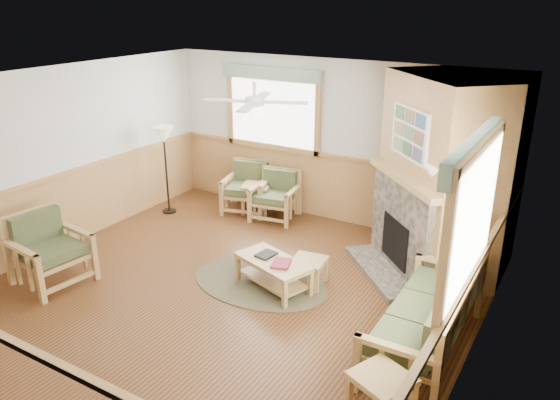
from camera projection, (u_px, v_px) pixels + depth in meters
The scene contains 22 objects.
floor at pixel (226, 294), 7.08m from camera, with size 6.00×6.00×0.01m, color #543017.
ceiling at pixel (217, 83), 6.12m from camera, with size 6.00×6.00×0.01m, color white.
wall_back at pixel (331, 142), 9.00m from camera, with size 6.00×0.02×2.70m, color silver.
wall_left at pixel (58, 160), 8.04m from camera, with size 0.02×6.00×2.70m, color silver.
wall_right at pixel (478, 253), 5.15m from camera, with size 0.02×6.00×2.70m, color silver.
wainscot at pixel (224, 255), 6.88m from camera, with size 6.00×6.00×1.10m, color #AF7F47, non-canonical shape.
fireplace at pixel (438, 178), 7.25m from camera, with size 2.20×2.20×2.70m, color #AF7F47, non-canonical shape.
window_back at pixel (273, 65), 9.08m from camera, with size 1.90×0.16×1.50m, color white, non-canonical shape.
window_right at pixel (485, 135), 4.59m from camera, with size 0.16×1.90×1.50m, color white, non-canonical shape.
ceiling_fan at pixel (255, 86), 6.23m from camera, with size 1.24×1.24×0.36m, color white, non-canonical shape.
sofa at pixel (426, 313), 5.79m from camera, with size 0.83×2.01×0.93m, color tan, non-canonical shape.
armchair_back_left at pixel (247, 188), 9.64m from camera, with size 0.77×0.77×0.86m, color tan, non-canonical shape.
armchair_back_right at pixel (275, 196), 9.31m from camera, with size 0.73×0.73×0.82m, color tan, non-canonical shape.
armchair_left at pixel (50, 250), 7.20m from camera, with size 0.85×0.85×0.95m, color tan, non-canonical shape.
coffee_table at pixel (273, 274), 7.14m from camera, with size 1.03×0.51×0.41m, color tan, non-canonical shape.
end_table_chairs at pixel (256, 199), 9.60m from camera, with size 0.47×0.45×0.53m, color tan, non-canonical shape.
footstool at pixel (308, 272), 7.23m from camera, with size 0.43×0.43×0.37m, color tan, non-canonical shape.
braided_rug at pixel (260, 282), 7.33m from camera, with size 1.93×1.93×0.01m, color #4C462E.
floor_lamp_left at pixel (166, 170), 9.45m from camera, with size 0.36×0.36×1.56m, color black, non-canonical shape.
floor_lamp_right at pixel (434, 231), 6.83m from camera, with size 0.40×0.40×1.73m, color black, non-canonical shape.
book_red at pixel (281, 262), 6.94m from camera, with size 0.22×0.30×0.03m, color maroon.
book_dark at pixel (266, 254), 7.18m from camera, with size 0.20×0.27×0.03m, color black.
Camera 1 is at (3.79, -4.94, 3.64)m, focal length 35.00 mm.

